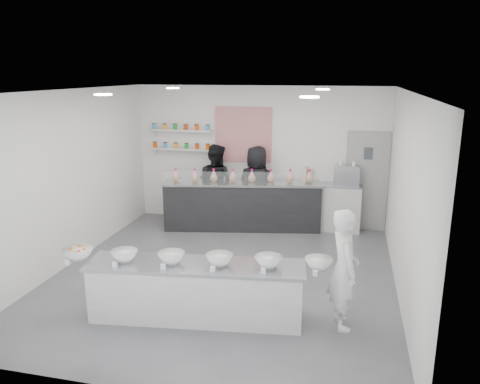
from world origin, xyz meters
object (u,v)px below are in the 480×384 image
(espresso_ledge, at_px, (328,207))
(back_bar, at_px, (242,206))
(prep_counter, at_px, (196,291))
(staff_left, at_px, (216,184))
(staff_right, at_px, (257,187))
(woman_prep, at_px, (344,269))
(espresso_machine, at_px, (347,176))

(espresso_ledge, bearing_deg, back_bar, -168.48)
(prep_counter, xyz_separation_m, back_bar, (-0.24, 3.81, 0.12))
(back_bar, relative_size, staff_left, 1.87)
(back_bar, xyz_separation_m, staff_left, (-0.66, 0.25, 0.37))
(staff_right, bearing_deg, woman_prep, 122.34)
(back_bar, relative_size, espresso_ledge, 2.46)
(back_bar, xyz_separation_m, woman_prep, (2.17, -3.55, 0.29))
(staff_left, xyz_separation_m, staff_right, (0.91, 0.00, -0.00))
(prep_counter, height_order, staff_right, staff_right)
(back_bar, height_order, staff_right, staff_right)
(prep_counter, height_order, espresso_ledge, espresso_ledge)
(espresso_machine, bearing_deg, back_bar, -170.28)
(staff_left, bearing_deg, woman_prep, 143.93)
(staff_right, bearing_deg, espresso_ledge, -170.14)
(staff_right, bearing_deg, prep_counter, 95.35)
(espresso_machine, distance_m, staff_right, 1.90)
(prep_counter, xyz_separation_m, espresso_ledge, (1.55, 4.18, 0.10))
(prep_counter, height_order, woman_prep, woman_prep)
(prep_counter, distance_m, espresso_ledge, 4.46)
(back_bar, height_order, woman_prep, woman_prep)
(espresso_ledge, distance_m, staff_left, 2.48)
(back_bar, bearing_deg, staff_right, 33.27)
(prep_counter, xyz_separation_m, staff_right, (0.02, 4.06, 0.49))
(espresso_machine, relative_size, staff_left, 0.29)
(espresso_ledge, bearing_deg, espresso_machine, 0.00)
(espresso_machine, bearing_deg, staff_right, -176.51)
(espresso_ledge, height_order, staff_left, staff_left)
(espresso_ledge, height_order, woman_prep, woman_prep)
(back_bar, distance_m, staff_left, 0.80)
(woman_prep, height_order, staff_left, staff_left)
(espresso_machine, height_order, woman_prep, woman_prep)
(espresso_ledge, relative_size, staff_right, 0.76)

